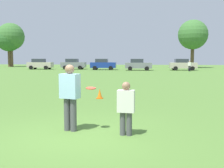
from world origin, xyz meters
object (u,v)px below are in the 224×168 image
at_px(player_thrower, 70,94).
at_px(parked_car_mid_right, 138,65).
at_px(bystander_sideline_watcher, 190,65).
at_px(parked_car_center, 103,64).
at_px(parked_car_mid_left, 73,64).
at_px(parked_car_near_right, 183,64).
at_px(player_defender, 126,106).
at_px(frisbee, 91,88).
at_px(traffic_cone, 100,94).
at_px(parked_car_near_left, 40,64).

bearing_deg(player_thrower, parked_car_mid_right, 88.36).
bearing_deg(bystander_sideline_watcher, parked_car_center, 166.49).
xyz_separation_m(parked_car_mid_left, bystander_sideline_watcher, (18.95, -4.67, -0.05)).
bearing_deg(parked_car_mid_right, parked_car_center, 168.18).
distance_m(parked_car_mid_left, parked_car_mid_right, 11.60).
height_order(player_thrower, parked_car_near_right, parked_car_near_right).
bearing_deg(player_defender, bystander_sideline_watcher, 78.20).
relative_size(parked_car_mid_left, parked_car_center, 1.00).
bearing_deg(parked_car_near_right, parked_car_center, 178.99).
relative_size(player_thrower, bystander_sideline_watcher, 1.16).
xyz_separation_m(player_defender, parked_car_mid_left, (-11.80, 38.92, 0.16)).
relative_size(frisbee, parked_car_center, 0.06).
bearing_deg(parked_car_near_right, parked_car_mid_right, -171.98).
distance_m(frisbee, traffic_cone, 5.91).
distance_m(player_thrower, player_defender, 1.58).
distance_m(player_defender, parked_car_near_left, 41.86).
distance_m(player_thrower, parked_car_near_right, 37.88).
bearing_deg(parked_car_near_right, parked_car_near_left, 178.15).
height_order(parked_car_near_left, parked_car_mid_right, same).
height_order(parked_car_near_left, parked_car_center, same).
bearing_deg(frisbee, player_defender, -18.43).
height_order(player_thrower, parked_car_mid_left, parked_car_mid_left).
distance_m(parked_car_near_left, parked_car_mid_left, 5.74).
bearing_deg(frisbee, traffic_cone, 97.13).
relative_size(traffic_cone, bystander_sideline_watcher, 0.31).
distance_m(player_thrower, parked_car_mid_right, 36.03).
relative_size(player_thrower, parked_car_near_right, 0.42).
xyz_separation_m(player_defender, parked_car_near_right, (6.56, 37.27, 0.16)).
distance_m(parked_car_center, parked_car_mid_right, 5.97).
height_order(player_defender, traffic_cone, player_defender).
xyz_separation_m(frisbee, parked_car_mid_right, (0.47, 35.95, -0.25)).
xyz_separation_m(player_thrower, parked_car_near_right, (8.09, 37.01, -0.09)).
bearing_deg(parked_car_near_left, parked_car_near_right, -1.85).
xyz_separation_m(frisbee, parked_car_near_left, (-16.50, 37.72, -0.25)).
relative_size(parked_car_near_left, parked_car_mid_right, 1.00).
xyz_separation_m(parked_car_near_left, parked_car_near_right, (24.03, -0.78, 0.00)).
bearing_deg(parked_car_mid_right, bystander_sideline_watcher, -14.79).
height_order(player_defender, parked_car_near_right, parked_car_near_right).
xyz_separation_m(parked_car_mid_right, parked_car_near_right, (7.06, 1.00, 0.00)).
relative_size(player_defender, traffic_cone, 2.88).
xyz_separation_m(traffic_cone, parked_car_center, (-4.65, 31.38, 0.69)).
bearing_deg(parked_car_mid_left, parked_car_near_right, -5.14).
xyz_separation_m(frisbee, parked_car_center, (-5.38, 37.17, -0.25)).
height_order(player_defender, bystander_sideline_watcher, bystander_sideline_watcher).
relative_size(parked_car_near_left, parked_car_near_right, 1.00).
xyz_separation_m(parked_car_near_left, bystander_sideline_watcher, (24.62, -3.80, -0.05)).
height_order(player_defender, frisbee, player_defender).
xyz_separation_m(player_defender, frisbee, (-0.97, 0.32, 0.41)).
xyz_separation_m(player_thrower, parked_car_mid_right, (1.03, 36.01, -0.09)).
bearing_deg(parked_car_mid_left, parked_car_mid_right, -13.19).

